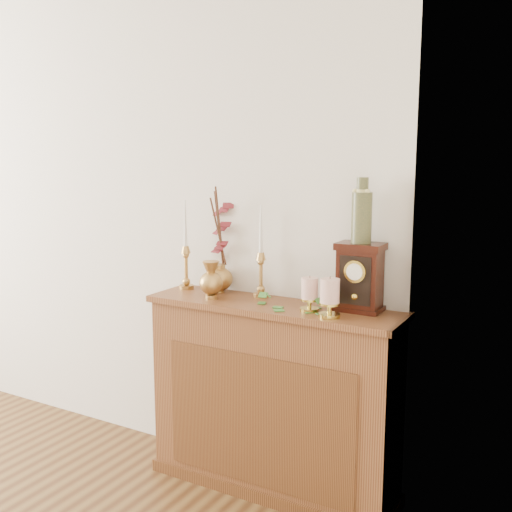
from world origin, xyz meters
The scene contains 10 objects.
console_shelf centered at (1.40, 2.10, 0.44)m, with size 1.24×0.34×0.93m.
candlestick_left centered at (0.86, 2.16, 1.08)m, with size 0.08×0.08×0.46m.
candlestick_center centered at (1.29, 2.19, 1.08)m, with size 0.08×0.08×0.45m.
bud_vase centered at (1.10, 2.04, 1.02)m, with size 0.11×0.11×0.18m.
ginger_jar centered at (1.04, 2.22, 1.17)m, with size 0.22×0.23×0.54m.
pillar_candle_left centered at (1.61, 2.06, 1.01)m, with size 0.08×0.08×0.16m.
pillar_candle_right centered at (1.72, 2.00, 1.02)m, with size 0.09×0.09×0.18m.
ivy_garland centered at (1.53, 2.05, 0.94)m, with size 0.39×0.16×0.07m.
mantel_clock centered at (1.80, 2.17, 1.08)m, with size 0.20×0.15×0.31m.
ceramic_vase centered at (1.80, 2.17, 1.36)m, with size 0.09×0.09×0.29m.
Camera 1 is at (2.67, -0.31, 1.61)m, focal length 42.00 mm.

